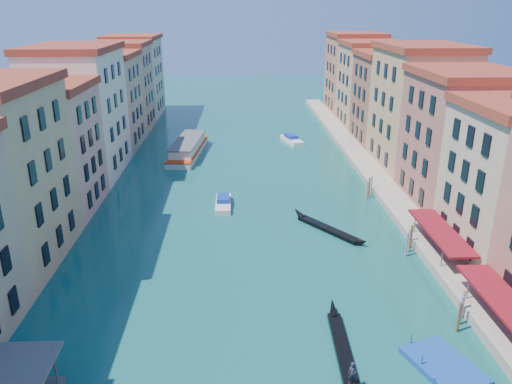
# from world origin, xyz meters

# --- Properties ---
(left_bank_palazzos) EXTENTS (12.80, 128.40, 21.00)m
(left_bank_palazzos) POSITION_xyz_m (-26.00, 64.68, 9.71)
(left_bank_palazzos) COLOR #CAB492
(left_bank_palazzos) RESTS_ON ground
(right_bank_palazzos) EXTENTS (12.80, 128.40, 21.00)m
(right_bank_palazzos) POSITION_xyz_m (30.00, 65.00, 9.75)
(right_bank_palazzos) COLOR #A05441
(right_bank_palazzos) RESTS_ON ground
(quay) EXTENTS (4.00, 140.00, 1.00)m
(quay) POSITION_xyz_m (22.00, 65.00, 0.50)
(quay) COLOR gray
(quay) RESTS_ON ground
(mooring_poles_right) EXTENTS (1.44, 54.24, 3.20)m
(mooring_poles_right) POSITION_xyz_m (19.10, 28.80, 1.30)
(mooring_poles_right) COLOR #56371D
(mooring_poles_right) RESTS_ON ground
(vaporetto_far) EXTENTS (6.55, 20.18, 2.95)m
(vaporetto_far) POSITION_xyz_m (-9.69, 81.67, 1.33)
(vaporetto_far) COLOR beige
(vaporetto_far) RESTS_ON ground
(gondola_fore) EXTENTS (1.56, 12.82, 2.55)m
(gondola_fore) POSITION_xyz_m (7.96, 22.61, 0.43)
(gondola_fore) COLOR black
(gondola_fore) RESTS_ON ground
(gondola_far) EXTENTS (8.49, 11.03, 1.84)m
(gondola_far) POSITION_xyz_m (10.79, 46.30, 0.38)
(gondola_far) COLOR black
(gondola_far) RESTS_ON ground
(motorboat_mid) EXTENTS (2.11, 6.70, 1.39)m
(motorboat_mid) POSITION_xyz_m (-2.45, 54.90, 0.54)
(motorboat_mid) COLOR silver
(motorboat_mid) RESTS_ON ground
(motorboat_far) EXTENTS (4.40, 7.82, 1.55)m
(motorboat_far) POSITION_xyz_m (11.08, 90.04, 0.60)
(motorboat_far) COLOR white
(motorboat_far) RESTS_ON ground
(blue_dock) EXTENTS (5.91, 7.09, 0.51)m
(blue_dock) POSITION_xyz_m (15.50, 20.38, 0.25)
(blue_dock) COLOR #15469E
(blue_dock) RESTS_ON ground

